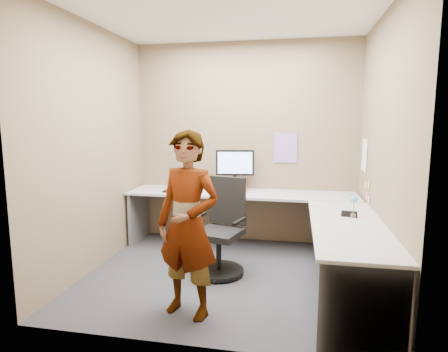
% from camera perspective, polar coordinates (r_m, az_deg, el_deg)
% --- Properties ---
extents(ground, '(3.00, 3.00, 0.00)m').
position_cam_1_polar(ground, '(4.17, 0.49, -14.95)').
color(ground, '#29292E').
rests_on(ground, ground).
extents(wall_back, '(3.00, 0.00, 3.00)m').
position_cam_1_polar(wall_back, '(5.12, 3.20, 4.99)').
color(wall_back, brown).
rests_on(wall_back, ground).
extents(wall_right, '(0.00, 2.70, 2.70)m').
position_cam_1_polar(wall_right, '(3.86, 23.00, 3.20)').
color(wall_right, brown).
rests_on(wall_right, ground).
extents(wall_left, '(0.00, 2.70, 2.70)m').
position_cam_1_polar(wall_left, '(4.37, -19.23, 3.94)').
color(wall_left, brown).
rests_on(wall_left, ground).
extents(ceiling, '(3.00, 3.00, 0.00)m').
position_cam_1_polar(ceiling, '(3.97, 0.55, 23.67)').
color(ceiling, white).
rests_on(ceiling, wall_back).
extents(desk, '(2.98, 2.58, 0.73)m').
position_cam_1_polar(desk, '(4.30, 7.23, -6.04)').
color(desk, '#B2B2B2').
rests_on(desk, ground).
extents(paper_ream, '(0.35, 0.27, 0.06)m').
position_cam_1_polar(paper_ream, '(4.99, 1.63, -1.90)').
color(paper_ream, red).
rests_on(paper_ream, desk).
extents(monitor, '(0.51, 0.18, 0.48)m').
position_cam_1_polar(monitor, '(4.96, 1.69, 1.72)').
color(monitor, black).
rests_on(monitor, paper_ream).
extents(laptop, '(0.37, 0.31, 0.26)m').
position_cam_1_polar(laptop, '(5.02, -6.77, -1.49)').
color(laptop, black).
rests_on(laptop, desk).
extents(trackball_mouse, '(0.12, 0.08, 0.07)m').
position_cam_1_polar(trackball_mouse, '(4.88, -6.04, -2.25)').
color(trackball_mouse, '#B7B7BC').
rests_on(trackball_mouse, desk).
extents(origami, '(0.10, 0.10, 0.06)m').
position_cam_1_polar(origami, '(4.76, -3.71, -2.45)').
color(origami, white).
rests_on(origami, desk).
extents(stapler, '(0.15, 0.06, 0.05)m').
position_cam_1_polar(stapler, '(3.86, 18.53, -5.50)').
color(stapler, black).
rests_on(stapler, desk).
extents(flower, '(0.07, 0.07, 0.22)m').
position_cam_1_polar(flower, '(3.81, 19.18, -3.91)').
color(flower, brown).
rests_on(flower, desk).
extents(calendar_purple, '(0.30, 0.01, 0.40)m').
position_cam_1_polar(calendar_purple, '(5.07, 9.37, 4.29)').
color(calendar_purple, '#846BB7').
rests_on(calendar_purple, wall_back).
extents(calendar_white, '(0.01, 0.28, 0.38)m').
position_cam_1_polar(calendar_white, '(4.75, 20.62, 2.98)').
color(calendar_white, white).
rests_on(calendar_white, wall_right).
extents(sticky_note_a, '(0.01, 0.07, 0.07)m').
position_cam_1_polar(sticky_note_a, '(4.44, 21.15, -1.29)').
color(sticky_note_a, '#F2E059').
rests_on(sticky_note_a, wall_right).
extents(sticky_note_b, '(0.01, 0.07, 0.07)m').
position_cam_1_polar(sticky_note_b, '(4.51, 20.95, -2.81)').
color(sticky_note_b, pink).
rests_on(sticky_note_b, wall_right).
extents(sticky_note_c, '(0.01, 0.07, 0.07)m').
position_cam_1_polar(sticky_note_c, '(4.40, 21.20, -3.37)').
color(sticky_note_c, pink).
rests_on(sticky_note_c, wall_right).
extents(sticky_note_d, '(0.01, 0.07, 0.07)m').
position_cam_1_polar(sticky_note_d, '(4.59, 20.81, -1.35)').
color(sticky_note_d, '#F2E059').
rests_on(sticky_note_d, wall_right).
extents(office_chair, '(0.58, 0.56, 1.03)m').
position_cam_1_polar(office_chair, '(4.12, -0.42, -9.03)').
color(office_chair, black).
rests_on(office_chair, ground).
extents(person, '(0.66, 0.52, 1.58)m').
position_cam_1_polar(person, '(3.18, -5.52, -7.40)').
color(person, '#999399').
rests_on(person, ground).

